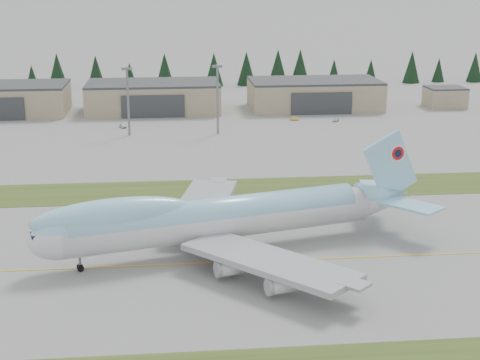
{
  "coord_description": "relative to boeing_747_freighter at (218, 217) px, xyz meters",
  "views": [
    {
      "loc": [
        -10.56,
        -119.22,
        48.47
      ],
      "look_at": [
        4.15,
        24.62,
        8.0
      ],
      "focal_mm": 55.0,
      "sensor_mm": 36.0,
      "label": 1
    }
  ],
  "objects": [
    {
      "name": "service_vehicle_a",
      "position": [
        -22.99,
        115.24,
        -6.57
      ],
      "size": [
        3.06,
        4.14,
        1.31
      ],
      "primitive_type": "imported",
      "rotation": [
        0.0,
        0.0,
        0.45
      ],
      "color": "white",
      "rests_on": "ground"
    },
    {
      "name": "ground",
      "position": [
        1.83,
        -5.34,
        -6.57
      ],
      "size": [
        7000.0,
        7000.0,
        0.0
      ],
      "primitive_type": "plane",
      "color": "slate",
      "rests_on": "ground"
    },
    {
      "name": "hangar_center",
      "position": [
        -13.17,
        144.56,
        -1.18
      ],
      "size": [
        48.0,
        26.6,
        10.8
      ],
      "color": "gray",
      "rests_on": "ground"
    },
    {
      "name": "grass_strip_far",
      "position": [
        1.83,
        39.66,
        -6.57
      ],
      "size": [
        400.0,
        18.0,
        0.08
      ],
      "primitive_type": "cube",
      "color": "#324A1A",
      "rests_on": "ground"
    },
    {
      "name": "service_vehicle_b",
      "position": [
        35.49,
        122.09,
        -6.57
      ],
      "size": [
        3.49,
        1.94,
        1.09
      ],
      "primitive_type": "imported",
      "rotation": [
        0.0,
        0.0,
        1.32
      ],
      "color": "gold",
      "rests_on": "ground"
    },
    {
      "name": "boeing_747_freighter",
      "position": [
        0.0,
        0.0,
        0.0
      ],
      "size": [
        75.65,
        63.04,
        19.91
      ],
      "rotation": [
        0.0,
        0.0,
        0.26
      ],
      "color": "silver",
      "rests_on": "ground"
    },
    {
      "name": "floodlight_masts",
      "position": [
        -19.5,
        104.12,
        8.38
      ],
      "size": [
        198.68,
        7.83,
        21.64
      ],
      "color": "slate",
      "rests_on": "ground"
    },
    {
      "name": "conifer_belt",
      "position": [
        6.09,
        207.6,
        0.52
      ],
      "size": [
        270.02,
        14.36,
        15.95
      ],
      "color": "black",
      "rests_on": "ground"
    },
    {
      "name": "hangar_right",
      "position": [
        46.83,
        144.56,
        -1.18
      ],
      "size": [
        48.0,
        26.6,
        10.8
      ],
      "color": "gray",
      "rests_on": "ground"
    },
    {
      "name": "taxiway_line_main",
      "position": [
        1.83,
        -5.34,
        -6.57
      ],
      "size": [
        400.0,
        0.4,
        0.02
      ],
      "primitive_type": "cube",
      "color": "gold",
      "rests_on": "ground"
    },
    {
      "name": "control_shed",
      "position": [
        96.83,
        142.66,
        -2.77
      ],
      "size": [
        14.0,
        12.0,
        7.6
      ],
      "color": "gray",
      "rests_on": "ground"
    },
    {
      "name": "service_vehicle_c",
      "position": [
        49.22,
        118.74,
        -6.57
      ],
      "size": [
        3.01,
        4.09,
        1.1
      ],
      "primitive_type": "imported",
      "rotation": [
        0.0,
        0.0,
        -0.44
      ],
      "color": "#B6B4B9",
      "rests_on": "ground"
    }
  ]
}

